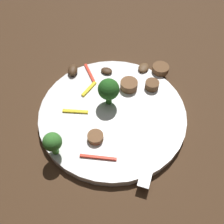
{
  "coord_description": "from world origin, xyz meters",
  "views": [
    {
      "loc": [
        0.29,
        0.0,
        0.4
      ],
      "look_at": [
        0.0,
        0.0,
        0.02
      ],
      "focal_mm": 42.92,
      "sensor_mm": 36.0,
      "label": 1
    }
  ],
  "objects_px": {
    "sausage_slice_3": "(129,85)",
    "pepper_strip_0": "(89,73)",
    "sausage_slice_1": "(152,85)",
    "broccoli_floret_1": "(108,90)",
    "pepper_strip_2": "(98,157)",
    "pepper_strip_1": "(75,109)",
    "pepper_strip_3": "(89,89)",
    "sausage_slice_2": "(160,69)",
    "mushroom_0": "(143,68)",
    "fork": "(153,145)",
    "mushroom_2": "(106,71)",
    "sausage_slice_0": "(95,137)",
    "mushroom_1": "(72,70)",
    "broccoli_floret_0": "(52,143)",
    "plate": "(112,115)"
  },
  "relations": [
    {
      "from": "broccoli_floret_0",
      "to": "sausage_slice_3",
      "type": "bearing_deg",
      "value": 138.31
    },
    {
      "from": "mushroom_0",
      "to": "sausage_slice_1",
      "type": "bearing_deg",
      "value": 13.96
    },
    {
      "from": "mushroom_1",
      "to": "pepper_strip_1",
      "type": "distance_m",
      "value": 0.1
    },
    {
      "from": "sausage_slice_3",
      "to": "pepper_strip_0",
      "type": "bearing_deg",
      "value": -116.15
    },
    {
      "from": "mushroom_0",
      "to": "mushroom_2",
      "type": "bearing_deg",
      "value": -82.97
    },
    {
      "from": "sausage_slice_0",
      "to": "mushroom_2",
      "type": "height_order",
      "value": "sausage_slice_0"
    },
    {
      "from": "sausage_slice_3",
      "to": "sausage_slice_1",
      "type": "bearing_deg",
      "value": 91.23
    },
    {
      "from": "mushroom_0",
      "to": "pepper_strip_3",
      "type": "xyz_separation_m",
      "value": [
        0.06,
        -0.11,
        -0.0
      ]
    },
    {
      "from": "sausage_slice_2",
      "to": "mushroom_0",
      "type": "distance_m",
      "value": 0.03
    },
    {
      "from": "sausage_slice_2",
      "to": "sausage_slice_3",
      "type": "relative_size",
      "value": 1.0
    },
    {
      "from": "mushroom_1",
      "to": "pepper_strip_3",
      "type": "distance_m",
      "value": 0.06
    },
    {
      "from": "broccoli_floret_1",
      "to": "pepper_strip_2",
      "type": "distance_m",
      "value": 0.12
    },
    {
      "from": "broccoli_floret_0",
      "to": "sausage_slice_0",
      "type": "distance_m",
      "value": 0.07
    },
    {
      "from": "mushroom_0",
      "to": "pepper_strip_3",
      "type": "distance_m",
      "value": 0.12
    },
    {
      "from": "plate",
      "to": "sausage_slice_1",
      "type": "xyz_separation_m",
      "value": [
        -0.06,
        0.08,
        0.01
      ]
    },
    {
      "from": "plate",
      "to": "pepper_strip_3",
      "type": "xyz_separation_m",
      "value": [
        -0.05,
        -0.05,
        0.01
      ]
    },
    {
      "from": "plate",
      "to": "sausage_slice_0",
      "type": "distance_m",
      "value": 0.06
    },
    {
      "from": "sausage_slice_2",
      "to": "pepper_strip_2",
      "type": "bearing_deg",
      "value": -31.42
    },
    {
      "from": "broccoli_floret_0",
      "to": "pepper_strip_2",
      "type": "bearing_deg",
      "value": 80.95
    },
    {
      "from": "broccoli_floret_1",
      "to": "pepper_strip_1",
      "type": "height_order",
      "value": "broccoli_floret_1"
    },
    {
      "from": "broccoli_floret_1",
      "to": "mushroom_2",
      "type": "relative_size",
      "value": 2.41
    },
    {
      "from": "sausage_slice_0",
      "to": "sausage_slice_1",
      "type": "distance_m",
      "value": 0.16
    },
    {
      "from": "pepper_strip_3",
      "to": "mushroom_2",
      "type": "bearing_deg",
      "value": 144.5
    },
    {
      "from": "sausage_slice_2",
      "to": "mushroom_1",
      "type": "xyz_separation_m",
      "value": [
        0.0,
        -0.18,
        0.0
      ]
    },
    {
      "from": "pepper_strip_0",
      "to": "pepper_strip_1",
      "type": "bearing_deg",
      "value": -12.61
    },
    {
      "from": "mushroom_1",
      "to": "pepper_strip_1",
      "type": "relative_size",
      "value": 0.65
    },
    {
      "from": "fork",
      "to": "pepper_strip_1",
      "type": "distance_m",
      "value": 0.15
    },
    {
      "from": "pepper_strip_0",
      "to": "sausage_slice_3",
      "type": "bearing_deg",
      "value": 63.85
    },
    {
      "from": "broccoli_floret_1",
      "to": "pepper_strip_2",
      "type": "xyz_separation_m",
      "value": [
        0.11,
        -0.02,
        -0.03
      ]
    },
    {
      "from": "fork",
      "to": "sausage_slice_2",
      "type": "xyz_separation_m",
      "value": [
        -0.17,
        0.03,
        0.0
      ]
    },
    {
      "from": "pepper_strip_0",
      "to": "sausage_slice_0",
      "type": "bearing_deg",
      "value": 6.77
    },
    {
      "from": "fork",
      "to": "pepper_strip_3",
      "type": "bearing_deg",
      "value": -119.81
    },
    {
      "from": "broccoli_floret_1",
      "to": "sausage_slice_2",
      "type": "height_order",
      "value": "broccoli_floret_1"
    },
    {
      "from": "broccoli_floret_1",
      "to": "pepper_strip_2",
      "type": "height_order",
      "value": "broccoli_floret_1"
    },
    {
      "from": "broccoli_floret_1",
      "to": "sausage_slice_1",
      "type": "height_order",
      "value": "broccoli_floret_1"
    },
    {
      "from": "fork",
      "to": "pepper_strip_0",
      "type": "relative_size",
      "value": 3.37
    },
    {
      "from": "sausage_slice_2",
      "to": "sausage_slice_3",
      "type": "height_order",
      "value": "sausage_slice_3"
    },
    {
      "from": "broccoli_floret_0",
      "to": "pepper_strip_1",
      "type": "xyz_separation_m",
      "value": [
        -0.08,
        0.03,
        -0.03
      ]
    },
    {
      "from": "sausage_slice_1",
      "to": "mushroom_0",
      "type": "relative_size",
      "value": 0.96
    },
    {
      "from": "broccoli_floret_1",
      "to": "pepper_strip_0",
      "type": "relative_size",
      "value": 1.08
    },
    {
      "from": "broccoli_floret_0",
      "to": "sausage_slice_2",
      "type": "height_order",
      "value": "broccoli_floret_0"
    },
    {
      "from": "sausage_slice_3",
      "to": "mushroom_2",
      "type": "bearing_deg",
      "value": -133.89
    },
    {
      "from": "sausage_slice_3",
      "to": "broccoli_floret_1",
      "type": "bearing_deg",
      "value": -46.49
    },
    {
      "from": "broccoli_floret_1",
      "to": "sausage_slice_0",
      "type": "height_order",
      "value": "broccoli_floret_1"
    },
    {
      "from": "mushroom_1",
      "to": "pepper_strip_0",
      "type": "relative_size",
      "value": 0.58
    },
    {
      "from": "fork",
      "to": "sausage_slice_3",
      "type": "height_order",
      "value": "sausage_slice_3"
    },
    {
      "from": "fork",
      "to": "pepper_strip_2",
      "type": "height_order",
      "value": "same"
    },
    {
      "from": "pepper_strip_3",
      "to": "sausage_slice_2",
      "type": "bearing_deg",
      "value": 109.55
    },
    {
      "from": "pepper_strip_2",
      "to": "fork",
      "type": "bearing_deg",
      "value": 104.31
    },
    {
      "from": "pepper_strip_1",
      "to": "pepper_strip_3",
      "type": "xyz_separation_m",
      "value": [
        -0.05,
        0.02,
        0.0
      ]
    }
  ]
}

